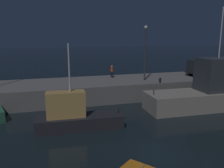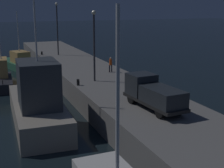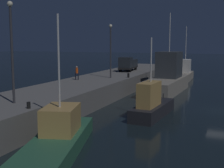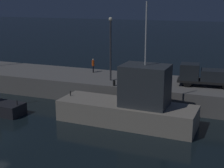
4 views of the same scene
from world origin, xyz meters
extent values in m
cube|color=slate|center=(0.00, 15.89, 1.14)|extent=(66.61, 7.73, 2.28)
cube|color=#232328|center=(-4.64, 5.94, 0.60)|extent=(7.73, 2.64, 1.19)
cube|color=tan|center=(-5.82, 6.01, 2.32)|extent=(3.39, 1.54, 2.26)
cylinder|color=silver|center=(-5.43, 5.99, 5.50)|extent=(0.14, 0.14, 4.10)
cylinder|color=#262626|center=(-1.14, 5.74, 1.44)|extent=(0.10, 0.10, 0.50)
cylinder|color=silver|center=(27.34, 8.02, 6.96)|extent=(0.14, 0.14, 6.31)
cube|color=gray|center=(9.56, 7.88, 1.00)|extent=(13.11, 4.38, 2.00)
cube|color=#33383D|center=(11.33, 7.82, 3.86)|extent=(4.30, 3.18, 3.73)
cylinder|color=silver|center=(11.30, 7.82, 8.48)|extent=(0.14, 0.14, 5.50)
cylinder|color=#262626|center=(3.60, 8.09, 2.25)|extent=(0.10, 0.10, 0.50)
cube|color=#2D6647|center=(-16.80, 9.09, 0.54)|extent=(11.06, 5.78, 1.08)
cube|color=tan|center=(-15.83, 9.38, 1.97)|extent=(3.62, 2.92, 1.78)
cylinder|color=silver|center=(-16.02, 9.32, 5.90)|extent=(0.14, 0.14, 6.08)
cylinder|color=#262626|center=(-12.09, 10.48, 1.33)|extent=(0.10, 0.10, 0.50)
cylinder|color=#38383D|center=(-13.75, 14.98, 6.07)|extent=(0.20, 0.20, 7.59)
sphere|color=#F9EFCC|center=(-13.75, 14.98, 10.05)|extent=(0.44, 0.44, 0.44)
cylinder|color=#38383D|center=(5.39, 14.53, 5.67)|extent=(0.20, 0.20, 6.78)
sphere|color=#F9EFCC|center=(5.39, 14.53, 9.24)|extent=(0.44, 0.44, 0.44)
cylinder|color=black|center=(14.11, 14.71, 2.73)|extent=(0.92, 0.36, 0.90)
cylinder|color=black|center=(13.97, 16.35, 2.73)|extent=(0.92, 0.36, 0.90)
cylinder|color=black|center=(18.06, 15.07, 2.73)|extent=(0.92, 0.36, 0.90)
cylinder|color=black|center=(17.91, 16.71, 2.73)|extent=(0.92, 0.36, 0.90)
cube|color=black|center=(16.01, 15.71, 2.85)|extent=(6.35, 2.51, 0.25)
cube|color=#23282D|center=(14.16, 15.54, 3.82)|extent=(2.15, 2.13, 1.69)
cube|color=#23282D|center=(17.12, 15.81, 3.55)|extent=(3.76, 2.28, 1.15)
cylinder|color=black|center=(1.69, 17.89, 2.70)|extent=(0.14, 0.14, 0.84)
cylinder|color=black|center=(1.80, 17.58, 2.70)|extent=(0.14, 0.14, 0.84)
cylinder|color=#E54C14|center=(1.75, 17.74, 3.47)|extent=(0.41, 0.41, 0.70)
sphere|color=beige|center=(1.75, 17.74, 3.94)|extent=(0.21, 0.21, 0.21)
cylinder|color=black|center=(-14.97, 12.64, 2.52)|extent=(0.28, 0.28, 0.49)
cylinder|color=black|center=(6.63, 12.41, 2.58)|extent=(0.28, 0.28, 0.61)
camera|label=1|loc=(-7.31, -13.40, 8.12)|focal=36.71mm
camera|label=2|loc=(37.41, 3.85, 10.12)|focal=53.37mm
camera|label=3|loc=(-33.44, -1.57, 7.17)|focal=49.88mm
camera|label=4|loc=(18.93, -20.08, 11.43)|focal=53.20mm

